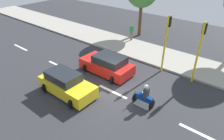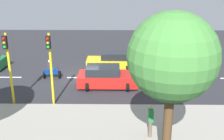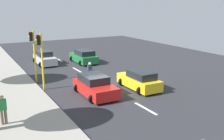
{
  "view_description": "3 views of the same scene",
  "coord_description": "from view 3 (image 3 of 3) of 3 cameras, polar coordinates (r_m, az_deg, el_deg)",
  "views": [
    {
      "loc": [
        -8.84,
        -7.16,
        8.26
      ],
      "look_at": [
        0.66,
        0.59,
        1.22
      ],
      "focal_mm": 32.62,
      "sensor_mm": 36.0,
      "label": 1
    },
    {
      "loc": [
        20.21,
        2.61,
        7.6
      ],
      "look_at": [
        1.07,
        2.36,
        1.02
      ],
      "focal_mm": 44.09,
      "sensor_mm": 36.0,
      "label": 2
    },
    {
      "loc": [
        9.92,
        19.34,
        6.71
      ],
      "look_at": [
        -0.47,
        0.6,
        1.39
      ],
      "focal_mm": 43.02,
      "sensor_mm": 36.0,
      "label": 3
    }
  ],
  "objects": [
    {
      "name": "car_green",
      "position": [
        31.3,
        -6.01,
        2.83
      ],
      "size": [
        2.36,
        4.25,
        1.52
      ],
      "color": "#1E7238",
      "rests_on": "ground"
    },
    {
      "name": "car_yellow_cab",
      "position": [
        21.66,
        5.84,
        -2.2
      ],
      "size": [
        2.16,
        4.09,
        1.52
      ],
      "color": "yellow",
      "rests_on": "ground"
    },
    {
      "name": "traffic_light_corner",
      "position": [
        23.91,
        -16.42,
        4.29
      ],
      "size": [
        0.49,
        0.24,
        4.5
      ],
      "color": "yellow",
      "rests_on": "ground"
    },
    {
      "name": "motorcycle",
      "position": [
        24.57,
        -4.63,
        -0.39
      ],
      "size": [
        0.6,
        1.3,
        1.53
      ],
      "color": "black",
      "rests_on": "ground"
    },
    {
      "name": "lane_stripe_south",
      "position": [
        17.92,
        7.14,
        -8.12
      ],
      "size": [
        0.2,
        2.4,
        0.01
      ],
      "primitive_type": "cube",
      "color": "white",
      "rests_on": "ground"
    },
    {
      "name": "sidewalk",
      "position": [
        20.66,
        -19.39,
        -5.6
      ],
      "size": [
        4.0,
        60.0,
        0.15
      ],
      "primitive_type": "cube",
      "color": "#9E998E",
      "rests_on": "ground"
    },
    {
      "name": "lane_stripe_mid",
      "position": [
        22.75,
        -1.77,
        -3.19
      ],
      "size": [
        0.2,
        2.4,
        0.01
      ],
      "primitive_type": "cube",
      "color": "white",
      "rests_on": "ground"
    },
    {
      "name": "ground_plane",
      "position": [
        22.76,
        -1.77,
        -3.33
      ],
      "size": [
        40.0,
        60.0,
        0.1
      ],
      "primitive_type": "cube",
      "color": "#2D2D33"
    },
    {
      "name": "lane_stripe_north",
      "position": [
        28.03,
        -7.4,
        -0.0
      ],
      "size": [
        0.2,
        2.4,
        0.01
      ],
      "primitive_type": "cube",
      "color": "white",
      "rests_on": "ground"
    },
    {
      "name": "car_red",
      "position": [
        20.1,
        -3.64,
        -3.43
      ],
      "size": [
        2.36,
        4.23,
        1.52
      ],
      "color": "red",
      "rests_on": "ground"
    },
    {
      "name": "pedestrian_near_signal",
      "position": [
        16.13,
        -22.16,
        -7.64
      ],
      "size": [
        0.4,
        0.24,
        1.69
      ],
      "color": "#72604C",
      "rests_on": "sidewalk"
    },
    {
      "name": "traffic_light_midblock",
      "position": [
        21.52,
        -14.93,
        3.37
      ],
      "size": [
        0.49,
        0.24,
        4.5
      ],
      "color": "yellow",
      "rests_on": "ground"
    },
    {
      "name": "lane_stripe_far_north",
      "position": [
        33.55,
        -11.21,
        2.16
      ],
      "size": [
        0.2,
        2.4,
        0.01
      ],
      "primitive_type": "cube",
      "color": "white",
      "rests_on": "ground"
    },
    {
      "name": "car_silver",
      "position": [
        31.23,
        -14.1,
        2.45
      ],
      "size": [
        2.13,
        4.01,
        1.52
      ],
      "color": "#B7B7BC",
      "rests_on": "ground"
    }
  ]
}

